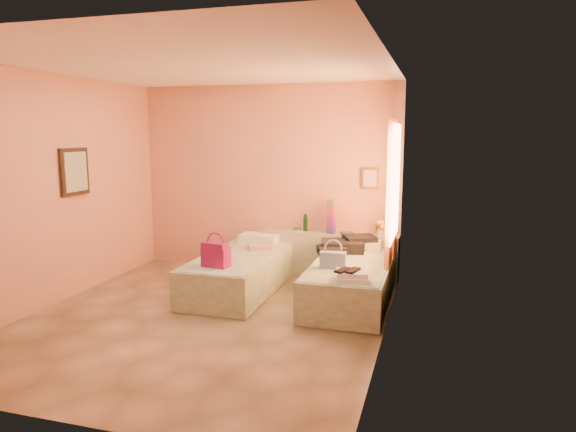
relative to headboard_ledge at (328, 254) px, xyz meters
name	(u,v)px	position (x,y,z in m)	size (l,w,h in m)	color
ground	(206,318)	(-0.98, -2.10, -0.33)	(4.50, 4.50, 0.00)	tan
room_walls	(238,159)	(-0.77, -1.53, 1.46)	(4.02, 4.51, 2.81)	tan
headboard_ledge	(328,254)	(0.00, 0.00, 0.00)	(2.05, 0.30, 0.65)	#AAB291
bed_left	(239,273)	(-0.97, -1.05, -0.08)	(0.90, 2.00, 0.50)	beige
bed_right	(351,282)	(0.52, -1.05, -0.08)	(0.90, 2.00, 0.50)	beige
water_bottle	(305,223)	(-0.35, 0.04, 0.44)	(0.07, 0.07, 0.24)	#153C1F
rainbow_box	(331,217)	(0.05, -0.04, 0.57)	(0.11, 0.11, 0.49)	#9C1357
small_dish	(297,229)	(-0.49, 0.09, 0.34)	(0.12, 0.12, 0.03)	#49875A
green_book	(347,233)	(0.28, -0.01, 0.34)	(0.17, 0.13, 0.03)	#25452F
flower_vase	(382,227)	(0.78, -0.06, 0.46)	(0.21, 0.21, 0.27)	beige
magenta_handbag	(216,254)	(-1.01, -1.70, 0.32)	(0.32, 0.18, 0.30)	#9C1357
khaki_garment	(260,247)	(-0.82, -0.64, 0.20)	(0.32, 0.26, 0.06)	tan
clothes_pile	(346,245)	(0.35, -0.48, 0.27)	(0.62, 0.62, 0.19)	black
blue_handbag	(333,260)	(0.35, -1.38, 0.27)	(0.31, 0.13, 0.20)	#3A538C
towel_stack	(353,276)	(0.67, -1.82, 0.23)	(0.35, 0.30, 0.10)	silver
sandal_pair	(348,270)	(0.61, -1.84, 0.29)	(0.18, 0.24, 0.02)	black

